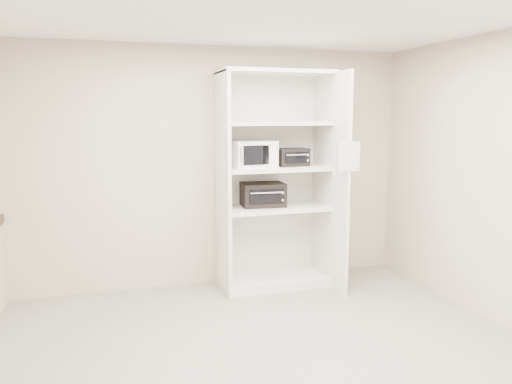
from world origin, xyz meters
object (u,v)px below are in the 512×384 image
object	(u,v)px
microwave	(252,154)
toaster_oven_upper	(292,157)
shelving_unit	(279,188)
toaster_oven_lower	(263,194)

from	to	relation	value
microwave	toaster_oven_upper	bearing A→B (deg)	-10.47
shelving_unit	microwave	distance (m)	0.49
shelving_unit	microwave	xyz separation A→B (m)	(-0.30, 0.05, 0.38)
toaster_oven_upper	toaster_oven_lower	bearing A→B (deg)	171.34
shelving_unit	toaster_oven_lower	world-z (taller)	shelving_unit
microwave	toaster_oven_lower	distance (m)	0.48
shelving_unit	toaster_oven_lower	size ratio (longest dim) A/B	5.11
shelving_unit	toaster_oven_upper	bearing A→B (deg)	8.93
toaster_oven_lower	microwave	bearing A→B (deg)	-173.37
shelving_unit	microwave	world-z (taller)	shelving_unit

